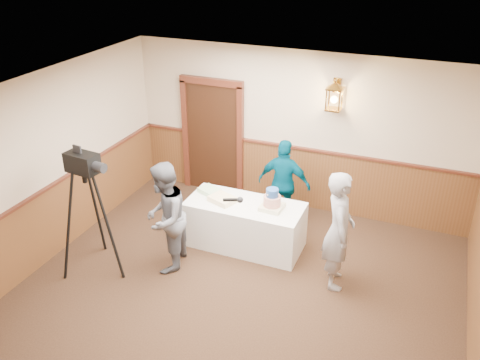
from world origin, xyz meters
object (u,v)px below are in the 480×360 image
Objects in this scene: baker at (339,230)px; interviewer at (165,218)px; tiered_cake at (272,201)px; sheet_cake_green at (209,190)px; display_table at (245,225)px; sheet_cake_yellow at (223,199)px; assistant_p at (284,184)px; tv_camera_rig at (91,220)px.

interviewer is at bearing 86.30° from baker.
baker reaches higher than tiered_cake.
display_table is at bearing -10.53° from sheet_cake_green.
interviewer is at bearing -131.67° from display_table.
sheet_cake_yellow is (-0.78, -0.07, -0.09)m from tiered_cake.
assistant_p is at bearing 95.19° from tiered_cake.
tv_camera_rig reaches higher than tiered_cake.
tv_camera_rig reaches higher than interviewer.
tiered_cake is 0.23× the size of assistant_p.
tiered_cake reaches higher than sheet_cake_yellow.
display_table is 0.54m from sheet_cake_yellow.
sheet_cake_green reaches higher than display_table.
baker is (2.19, -0.52, 0.08)m from sheet_cake_green.
sheet_cake_green is at bearing 173.85° from tiered_cake.
display_table is at bearing 58.48° from baker.
assistant_p reaches higher than sheet_cake_green.
sheet_cake_green is at bearing 158.54° from interviewer.
tv_camera_rig is at bearing -137.62° from sheet_cake_yellow.
sheet_cake_yellow is at bearing 54.16° from assistant_p.
display_table is 1.65m from baker.
sheet_cake_yellow is 1.90m from baker.
tv_camera_rig is (-3.32, -0.99, -0.03)m from baker.
tiered_cake is 0.21× the size of interviewer.
interviewer reaches higher than display_table.
sheet_cake_yellow is (-0.34, -0.07, 0.42)m from display_table.
tiered_cake is at bearing 38.70° from tv_camera_rig.
sheet_cake_green is at bearing 59.78° from tv_camera_rig.
assistant_p is 3.11m from tv_camera_rig.
assistant_p reaches higher than display_table.
tiered_cake reaches higher than sheet_cake_green.
sheet_cake_yellow is 1.97m from tv_camera_rig.
sheet_cake_yellow is 1.25× the size of sheet_cake_green.
baker is (1.87, -0.33, 0.08)m from sheet_cake_yellow.
tiered_cake is 1.16m from baker.
interviewer is at bearing -143.23° from tiered_cake.
assistant_p is at bearing 67.13° from display_table.
baker is (1.09, -0.40, -0.01)m from tiered_cake.
display_table is 1.04× the size of baker.
display_table is 5.22× the size of tiered_cake.
assistant_p reaches higher than sheet_cake_yellow.
baker is (1.53, -0.40, 0.49)m from display_table.
sheet_cake_yellow is at bearing 138.89° from interviewer.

